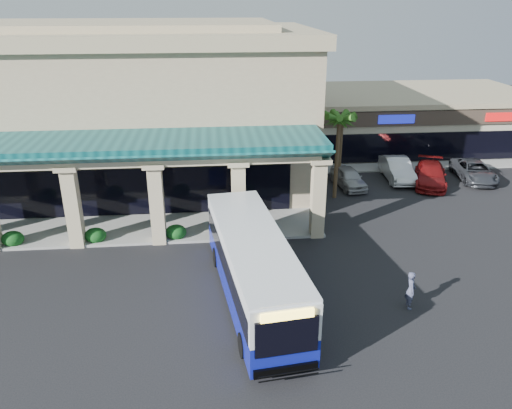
{
  "coord_description": "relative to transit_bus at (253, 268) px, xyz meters",
  "views": [
    {
      "loc": [
        0.06,
        -20.5,
        12.91
      ],
      "look_at": [
        2.46,
        4.99,
        2.2
      ],
      "focal_mm": 35.0,
      "sensor_mm": 36.0,
      "label": 1
    }
  ],
  "objects": [
    {
      "name": "car_red",
      "position": [
        14.36,
        13.87,
        -0.85
      ],
      "size": [
        3.9,
        5.69,
        1.53
      ],
      "primitive_type": "imported",
      "rotation": [
        0.0,
        0.0,
        -0.37
      ],
      "color": "maroon",
      "rests_on": "ground"
    },
    {
      "name": "car_gray",
      "position": [
        18.1,
        14.59,
        -0.9
      ],
      "size": [
        3.02,
        5.4,
        1.43
      ],
      "primitive_type": "imported",
      "rotation": [
        0.0,
        0.0,
        -0.13
      ],
      "color": "#3C3F46",
      "rests_on": "ground"
    },
    {
      "name": "strip_mall",
      "position": [
        16.23,
        25.0,
        0.84
      ],
      "size": [
        22.5,
        12.5,
        4.9
      ],
      "primitive_type": null,
      "color": "beige",
      "rests_on": "ground"
    },
    {
      "name": "transit_bus",
      "position": [
        0.0,
        0.0,
        0.0
      ],
      "size": [
        4.09,
        11.8,
        3.23
      ],
      "primitive_type": null,
      "rotation": [
        0.0,
        0.0,
        0.12
      ],
      "color": "#111B9F",
      "rests_on": "ground"
    },
    {
      "name": "car_white",
      "position": [
        12.31,
        15.22,
        -0.8
      ],
      "size": [
        2.09,
        5.06,
        1.63
      ],
      "primitive_type": "imported",
      "rotation": [
        0.0,
        0.0,
        -0.08
      ],
      "color": "silver",
      "rests_on": "ground"
    },
    {
      "name": "broadleaf_tree",
      "position": [
        5.73,
        20.0,
        0.79
      ],
      "size": [
        2.6,
        2.6,
        4.81
      ],
      "primitive_type": null,
      "color": "#0F4212",
      "rests_on": "ground"
    },
    {
      "name": "ground",
      "position": [
        -1.77,
        1.0,
        -1.61
      ],
      "size": [
        110.0,
        110.0,
        0.0
      ],
      "primitive_type": "plane",
      "color": "black"
    },
    {
      "name": "palm_0",
      "position": [
        6.73,
        12.0,
        1.69
      ],
      "size": [
        2.4,
        2.4,
        6.6
      ],
      "primitive_type": null,
      "color": "#2B5E19",
      "rests_on": "ground"
    },
    {
      "name": "arcade",
      "position": [
        -9.77,
        7.8,
        1.24
      ],
      "size": [
        30.0,
        6.2,
        5.7
      ],
      "primitive_type": null,
      "color": "#0B4245",
      "rests_on": "ground"
    },
    {
      "name": "pedestrian",
      "position": [
        6.89,
        -1.33,
        -0.72
      ],
      "size": [
        0.53,
        0.71,
        1.79
      ],
      "primitive_type": "imported",
      "rotation": [
        0.0,
        0.0,
        1.41
      ],
      "color": "#434863",
      "rests_on": "ground"
    },
    {
      "name": "main_building",
      "position": [
        -9.77,
        17.0,
        4.06
      ],
      "size": [
        30.8,
        14.8,
        11.35
      ],
      "primitive_type": null,
      "color": "tan",
      "rests_on": "ground"
    },
    {
      "name": "palm_1",
      "position": [
        7.73,
        15.0,
        1.29
      ],
      "size": [
        2.4,
        2.4,
        5.8
      ],
      "primitive_type": null,
      "color": "#2B5E19",
      "rests_on": "ground"
    },
    {
      "name": "car_silver",
      "position": [
        8.22,
        14.0,
        -0.91
      ],
      "size": [
        2.18,
        4.32,
        1.41
      ],
      "primitive_type": "imported",
      "rotation": [
        0.0,
        0.0,
        0.13
      ],
      "color": "#A5A5A5",
      "rests_on": "ground"
    }
  ]
}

